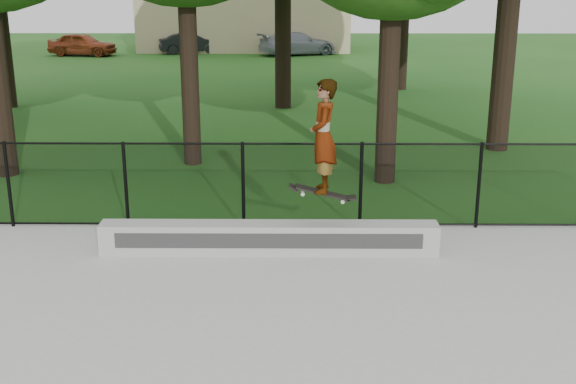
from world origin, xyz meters
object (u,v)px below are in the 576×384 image
Objects in this scene: skater_airborne at (323,138)px; grind_ledge at (269,238)px; car_c at (298,44)px; car_a at (82,44)px; car_b at (190,43)px.

grind_ledge is at bearing 170.25° from skater_airborne.
skater_airborne reaches higher than grind_ledge.
skater_airborne reaches higher than car_c.
car_a is (-11.15, 29.26, 0.32)m from grind_ledge.
car_c is at bearing 88.89° from grind_ledge.
car_c is (11.73, 0.48, 0.00)m from car_a.
grind_ledge is 31.08m from car_b.
skater_airborne is at bearing -9.75° from grind_ledge.
car_a is at bearing 69.17° from car_c.
car_b is at bearing 100.12° from grind_ledge.
car_c reaches higher than car_a.
car_a is 0.92× the size of car_c.
skater_airborne is at bearing 157.30° from car_c.
car_a is 11.74m from car_c.
grind_ledge is 1.66× the size of car_b.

